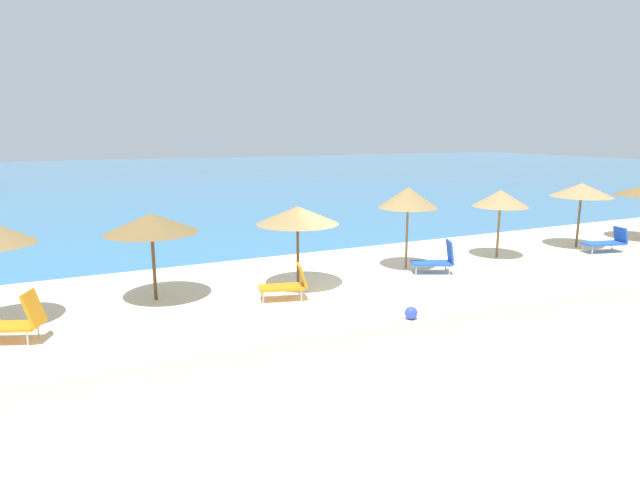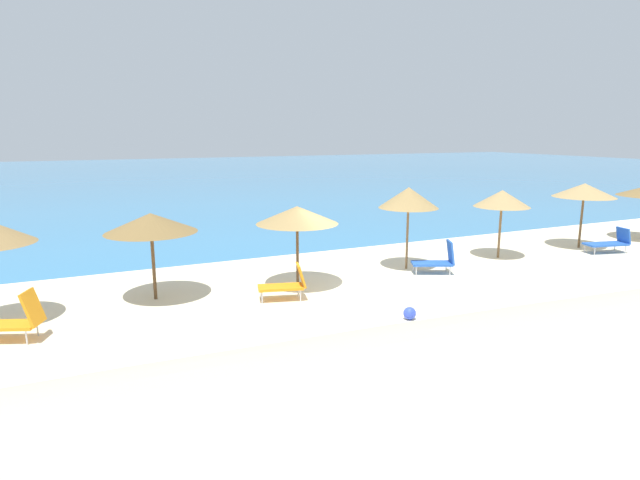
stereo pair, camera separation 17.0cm
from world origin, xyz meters
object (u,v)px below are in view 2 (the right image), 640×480
(lounge_chair_2, at_px, (10,320))
(lounge_chair_4, at_px, (287,284))
(lounge_chair_1, at_px, (438,260))
(beach_umbrella_5, at_px, (409,198))
(beach_umbrella_4, at_px, (297,215))
(lounge_chair_3, at_px, (610,242))
(beach_ball, at_px, (410,313))
(beach_umbrella_6, at_px, (502,199))
(beach_umbrella_7, at_px, (584,190))
(beach_umbrella_3, at_px, (151,223))

(lounge_chair_2, height_order, lounge_chair_4, lounge_chair_2)
(lounge_chair_1, bearing_deg, beach_umbrella_5, 56.77)
(beach_umbrella_4, height_order, lounge_chair_3, beach_umbrella_4)
(lounge_chair_4, bearing_deg, beach_ball, -126.32)
(beach_umbrella_5, height_order, beach_umbrella_6, beach_umbrella_5)
(beach_umbrella_7, xyz_separation_m, lounge_chair_1, (-7.47, -0.80, -1.82))
(beach_umbrella_3, xyz_separation_m, lounge_chair_2, (-3.27, -1.72, -1.64))
(beach_umbrella_5, bearing_deg, beach_umbrella_3, 179.02)
(beach_umbrella_4, xyz_separation_m, lounge_chair_1, (4.70, -0.48, -1.70))
(beach_umbrella_4, distance_m, lounge_chair_3, 12.60)
(lounge_chair_1, distance_m, lounge_chair_4, 5.43)
(beach_umbrella_3, height_order, beach_umbrella_5, beach_umbrella_5)
(beach_umbrella_3, relative_size, lounge_chair_4, 1.75)
(beach_umbrella_5, xyz_separation_m, lounge_chair_4, (-4.83, -1.41, -1.94))
(lounge_chair_1, height_order, lounge_chair_3, lounge_chair_1)
(beach_umbrella_4, height_order, beach_umbrella_6, beach_umbrella_6)
(lounge_chair_1, height_order, beach_ball, lounge_chair_1)
(beach_umbrella_4, xyz_separation_m, lounge_chair_4, (-0.72, -0.97, -1.70))
(beach_umbrella_5, bearing_deg, beach_umbrella_7, -0.92)
(beach_umbrella_4, relative_size, beach_umbrella_6, 0.98)
(beach_umbrella_6, height_order, lounge_chair_1, beach_umbrella_6)
(lounge_chair_2, bearing_deg, lounge_chair_4, -66.94)
(lounge_chair_2, distance_m, beach_ball, 9.05)
(beach_umbrella_4, bearing_deg, lounge_chair_2, -171.09)
(beach_umbrella_6, distance_m, lounge_chair_2, 15.48)
(lounge_chair_2, xyz_separation_m, lounge_chair_4, (6.52, 0.17, -0.03))
(beach_umbrella_3, distance_m, beach_umbrella_5, 8.09)
(lounge_chair_4, bearing_deg, lounge_chair_1, -69.90)
(beach_umbrella_5, bearing_deg, beach_ball, -123.01)
(beach_umbrella_5, relative_size, lounge_chair_3, 1.59)
(beach_umbrella_6, xyz_separation_m, beach_ball, (-6.63, -4.06, -2.00))
(lounge_chair_3, height_order, lounge_chair_4, lounge_chair_4)
(beach_umbrella_3, distance_m, lounge_chair_2, 4.04)
(beach_umbrella_5, distance_m, beach_ball, 5.39)
(beach_umbrella_3, distance_m, beach_umbrella_6, 12.05)
(beach_umbrella_7, bearing_deg, lounge_chair_3, -75.08)
(beach_umbrella_3, bearing_deg, beach_umbrella_5, -0.98)
(beach_umbrella_4, bearing_deg, lounge_chair_4, -126.55)
(beach_umbrella_5, distance_m, lounge_chair_1, 2.22)
(beach_umbrella_3, height_order, beach_umbrella_6, beach_umbrella_6)
(lounge_chair_2, distance_m, lounge_chair_3, 19.70)
(lounge_chair_1, xyz_separation_m, lounge_chair_3, (7.76, -0.30, -0.04))
(beach_umbrella_3, relative_size, beach_umbrella_6, 0.99)
(beach_umbrella_6, distance_m, beach_umbrella_7, 4.09)
(beach_umbrella_4, height_order, lounge_chair_2, beach_umbrella_4)
(beach_umbrella_6, distance_m, lounge_chair_4, 9.06)
(beach_umbrella_7, xyz_separation_m, beach_ball, (-10.72, -3.98, -2.11))
(beach_ball, bearing_deg, beach_umbrella_6, 31.47)
(lounge_chair_1, relative_size, beach_ball, 4.60)
(lounge_chair_4, distance_m, beach_ball, 3.47)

